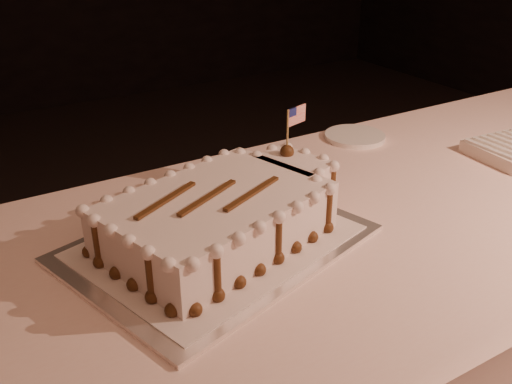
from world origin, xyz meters
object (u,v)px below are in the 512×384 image
banquet_table (328,368)px  side_plate (355,136)px  sheet_cake (227,213)px  cake_board (217,243)px

banquet_table → side_plate: size_ratio=15.54×
banquet_table → side_plate: side_plate is taller
sheet_cake → banquet_table: bearing=-11.6°
banquet_table → side_plate: (0.30, 0.31, 0.38)m
side_plate → cake_board: bearing=-153.2°
cake_board → sheet_cake: size_ratio=1.02×
cake_board → side_plate: (0.54, 0.28, 0.00)m
banquet_table → sheet_cake: 0.48m
banquet_table → cake_board: size_ratio=4.89×
cake_board → side_plate: size_ratio=3.18×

